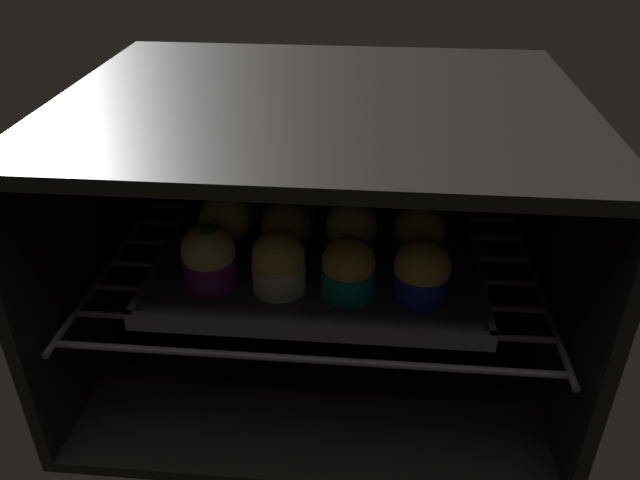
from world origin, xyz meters
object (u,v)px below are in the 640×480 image
object	(u,v)px
muffin_row0_col0	(209,257)
muffin_row2_col0	(237,198)
muffin_row1_col2	(351,232)
muffin_row2_col1	(296,199)
muffin_row1_col3	(419,234)
muffin_row0_col3	(422,272)
muffin_row0_col2	(348,269)
muffin_row1_col1	(286,230)
muffin_row0_col1	(279,263)
muffin_row1_col0	(226,225)
baking_tray	(320,257)
muffin_row2_col2	(352,204)
muffin_row2_col3	(416,203)

from	to	relation	value
muffin_row0_col0	muffin_row2_col0	xyz separation A→B (cm)	(0.01, 15.87, -0.43)
muffin_row1_col2	muffin_row2_col1	world-z (taller)	muffin_row2_col1
muffin_row0_col0	muffin_row1_col3	bearing A→B (deg)	17.96
muffin_row0_col3	muffin_row2_col1	world-z (taller)	muffin_row2_col1
muffin_row2_col1	muffin_row0_col0	bearing A→B (deg)	-117.82
muffin_row0_col2	muffin_row1_col1	size ratio (longest dim) A/B	0.95
muffin_row0_col0	muffin_row1_col3	distance (cm)	25.69
muffin_row0_col0	muffin_row0_col1	world-z (taller)	muffin_row0_col0
muffin_row0_col3	muffin_row1_col1	size ratio (longest dim) A/B	0.97
muffin_row1_col0	muffin_row0_col2	bearing A→B (deg)	-26.97
muffin_row0_col0	muffin_row0_col2	distance (cm)	16.17
baking_tray	muffin_row2_col0	xyz separation A→B (cm)	(-12.16, 8.20, 3.77)
muffin_row0_col3	muffin_row2_col0	xyz separation A→B (cm)	(-24.35, 16.39, -0.08)
muffin_row0_col0	muffin_row1_col1	xyz separation A→B (cm)	(7.94, 7.60, -0.38)
muffin_row0_col2	muffin_row2_col2	size ratio (longest dim) A/B	0.98
muffin_row1_col0	muffin_row1_col2	bearing A→B (deg)	1.44
muffin_row1_col2	muffin_row2_col0	size ratio (longest dim) A/B	0.99
muffin_row0_col2	muffin_row2_col3	xyz separation A→B (cm)	(8.28, 16.51, 0.30)
muffin_row2_col1	muffin_row2_col3	size ratio (longest dim) A/B	0.98
muffin_row0_col3	muffin_row2_col2	distance (cm)	18.07
muffin_row0_col3	muffin_row1_col3	xyz separation A→B (cm)	(0.08, 8.44, 0.06)
muffin_row0_col1	muffin_row1_col1	world-z (taller)	muffin_row1_col1
muffin_row2_col0	muffin_row1_col1	bearing A→B (deg)	-46.20
muffin_row1_col3	muffin_row2_col1	distance (cm)	17.94
muffin_row0_col2	muffin_row0_col3	bearing A→B (deg)	-0.08
muffin_row1_col1	muffin_row2_col2	distance (cm)	11.09
muffin_row2_col2	muffin_row2_col3	xyz separation A→B (cm)	(8.61, 0.60, 0.17)
muffin_row0_col2	muffin_row1_col2	world-z (taller)	muffin_row1_col2
muffin_row2_col1	muffin_row1_col2	bearing A→B (deg)	-43.89
muffin_row0_col2	muffin_row1_col2	size ratio (longest dim) A/B	0.98
muffin_row0_col1	muffin_row0_col3	distance (cm)	16.20
baking_tray	muffin_row2_col1	xyz separation A→B (cm)	(-4.01, 7.81, 4.16)
muffin_row0_col3	muffin_row1_col2	world-z (taller)	same
muffin_row1_col1	muffin_row1_col3	world-z (taller)	same
muffin_row2_col2	muffin_row2_col3	size ratio (longest dim) A/B	0.93
muffin_row1_col0	muffin_row0_col3	bearing A→B (deg)	-18.54
muffin_row2_col2	muffin_row0_col3	bearing A→B (deg)	-61.80
baking_tray	muffin_row1_col2	bearing A→B (deg)	3.72
muffin_row1_col3	muffin_row2_col3	bearing A→B (deg)	90.00
muffin_row0_col1	muffin_row2_col3	distance (cm)	23.03
muffin_row1_col3	baking_tray	bearing A→B (deg)	-178.82
muffin_row0_col2	muffin_row1_col0	bearing A→B (deg)	153.03
muffin_row0_col0	muffin_row2_col3	bearing A→B (deg)	33.22
muffin_row2_col0	muffin_row0_col2	bearing A→B (deg)	-45.41
muffin_row0_col1	muffin_row0_col2	world-z (taller)	muffin_row0_col1
muffin_row0_col3	muffin_row1_col3	size ratio (longest dim) A/B	0.97
muffin_row0_col1	muffin_row1_col3	bearing A→B (deg)	26.78
muffin_row0_col2	muffin_row2_col2	distance (cm)	15.91
muffin_row0_col3	muffin_row2_col3	distance (cm)	16.53
muffin_row0_col0	muffin_row2_col2	bearing A→B (deg)	44.22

